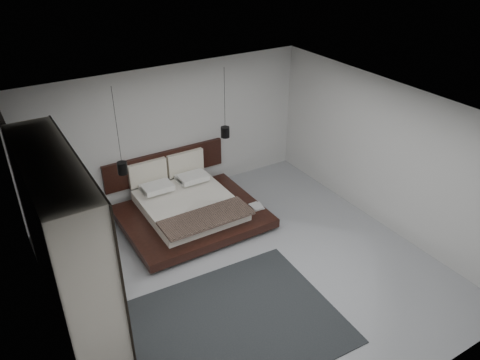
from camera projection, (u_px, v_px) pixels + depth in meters
floor at (247, 270)px, 7.94m from camera, size 6.00×6.00×0.00m
ceiling at (248, 116)px, 6.56m from camera, size 6.00×6.00×0.00m
wall_back at (169, 134)px, 9.48m from camera, size 6.00×0.00×6.00m
wall_front at (396, 327)px, 5.02m from camera, size 6.00×0.00×6.00m
wall_left at (46, 266)px, 5.89m from camera, size 0.00×6.00×6.00m
wall_right at (385, 156)px, 8.61m from camera, size 0.00×6.00×6.00m
lattice_screen at (20, 188)px, 7.79m from camera, size 0.05×0.90×2.60m
bed at (188, 207)px, 9.15m from camera, size 2.62×2.33×1.05m
book_lower at (252, 208)px, 9.18m from camera, size 0.26×0.32×0.03m
book_upper at (252, 207)px, 9.14m from camera, size 0.20×0.27×0.02m
pendant_left at (122, 168)px, 8.47m from camera, size 0.19×0.19×1.65m
pendant_right at (225, 132)px, 9.34m from camera, size 0.18×0.18×1.42m
wardrobe at (67, 251)px, 6.18m from camera, size 0.66×2.81×2.76m
rug at (223, 329)px, 6.80m from camera, size 3.50×2.58×0.01m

